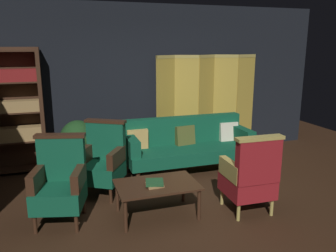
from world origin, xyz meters
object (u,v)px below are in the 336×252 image
object	(u,v)px
bookshelf	(14,110)
book_green_cloth	(154,182)
folding_screen	(206,103)
potted_plant	(78,143)
coffee_table	(157,187)
armchair_wing_right	(60,182)
book_tan_leather	(154,185)
armchair_gilt_accent	(250,176)
velvet_couch	(187,144)
armchair_wing_left	(102,160)

from	to	relation	value
bookshelf	book_green_cloth	distance (m)	2.85
folding_screen	potted_plant	distance (m)	2.55
bookshelf	coffee_table	distance (m)	2.86
potted_plant	armchair_wing_right	bearing A→B (deg)	-101.29
folding_screen	book_green_cloth	xyz separation A→B (m)	(-1.70, -2.29, -0.52)
book_tan_leather	bookshelf	bearing A→B (deg)	127.93
bookshelf	potted_plant	world-z (taller)	bookshelf
coffee_table	potted_plant	xyz separation A→B (m)	(-0.82, 1.83, 0.14)
folding_screen	book_green_cloth	bearing A→B (deg)	-126.69
bookshelf	armchair_wing_right	world-z (taller)	bookshelf
book_tan_leather	armchair_gilt_accent	bearing A→B (deg)	-11.12
velvet_couch	potted_plant	world-z (taller)	potted_plant
coffee_table	armchair_gilt_accent	xyz separation A→B (m)	(1.13, -0.28, 0.12)
armchair_gilt_accent	potted_plant	size ratio (longest dim) A/B	1.17
armchair_wing_right	book_green_cloth	size ratio (longest dim) A/B	4.93
book_tan_leather	coffee_table	bearing A→B (deg)	48.38
armchair_wing_right	book_tan_leather	distance (m)	1.13
velvet_couch	book_tan_leather	world-z (taller)	velvet_couch
armchair_wing_left	book_green_cloth	bearing A→B (deg)	-62.13
book_green_cloth	book_tan_leather	bearing A→B (deg)	0.00
folding_screen	bookshelf	world-z (taller)	bookshelf
potted_plant	book_green_cloth	bearing A→B (deg)	-67.69
armchair_wing_right	book_green_cloth	world-z (taller)	armchair_wing_right
potted_plant	bookshelf	bearing A→B (deg)	161.19
potted_plant	book_tan_leather	bearing A→B (deg)	-67.69
armchair_gilt_accent	book_green_cloth	world-z (taller)	armchair_gilt_accent
coffee_table	armchair_wing_right	bearing A→B (deg)	167.71
armchair_wing_left	armchair_wing_right	bearing A→B (deg)	-132.31
folding_screen	armchair_gilt_accent	bearing A→B (deg)	-101.82
bookshelf	armchair_gilt_accent	bearing A→B (deg)	-40.05
armchair_wing_left	potted_plant	world-z (taller)	armchair_wing_left
armchair_gilt_accent	velvet_couch	bearing A→B (deg)	96.45
potted_plant	velvet_couch	bearing A→B (deg)	-13.41
folding_screen	coffee_table	xyz separation A→B (m)	(-1.66, -2.24, -0.61)
velvet_couch	armchair_gilt_accent	size ratio (longest dim) A/B	2.04
book_green_cloth	folding_screen	bearing A→B (deg)	53.31
book_green_cloth	bookshelf	bearing A→B (deg)	127.93
book_tan_leather	armchair_wing_left	bearing A→B (deg)	117.87
folding_screen	velvet_couch	xyz separation A→B (m)	(-0.72, -0.83, -0.53)
book_tan_leather	book_green_cloth	world-z (taller)	book_green_cloth
armchair_gilt_accent	armchair_wing_right	world-z (taller)	same
potted_plant	book_tan_leather	distance (m)	2.03
coffee_table	book_green_cloth	distance (m)	0.11
bookshelf	coffee_table	xyz separation A→B (m)	(1.76, -2.15, -0.69)
folding_screen	armchair_wing_left	xyz separation A→B (m)	(-2.20, -1.34, -0.50)
coffee_table	book_green_cloth	size ratio (longest dim) A/B	4.74
coffee_table	potted_plant	distance (m)	2.01
armchair_wing_left	book_tan_leather	distance (m)	1.07
armchair_wing_left	folding_screen	bearing A→B (deg)	31.40
velvet_couch	armchair_wing_right	bearing A→B (deg)	-150.72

